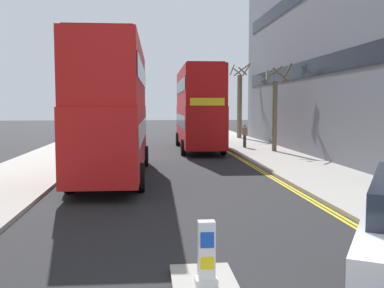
{
  "coord_description": "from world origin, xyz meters",
  "views": [
    {
      "loc": [
        -0.91,
        -3.65,
        3.08
      ],
      "look_at": [
        0.5,
        11.0,
        1.8
      ],
      "focal_mm": 41.46,
      "sensor_mm": 36.0,
      "label": 1
    }
  ],
  "objects_px": {
    "pedestrian_far": "(245,135)",
    "keep_left_bollard": "(206,257)",
    "double_decker_bus_oncoming": "(198,106)",
    "double_decker_bus_away": "(113,107)"
  },
  "relations": [
    {
      "from": "keep_left_bollard",
      "to": "double_decker_bus_oncoming",
      "type": "distance_m",
      "value": 23.85
    },
    {
      "from": "pedestrian_far",
      "to": "double_decker_bus_away",
      "type": "bearing_deg",
      "value": -125.69
    },
    {
      "from": "double_decker_bus_oncoming",
      "to": "pedestrian_far",
      "type": "height_order",
      "value": "double_decker_bus_oncoming"
    },
    {
      "from": "keep_left_bollard",
      "to": "pedestrian_far",
      "type": "distance_m",
      "value": 24.22
    },
    {
      "from": "double_decker_bus_oncoming",
      "to": "keep_left_bollard",
      "type": "bearing_deg",
      "value": -95.97
    },
    {
      "from": "keep_left_bollard",
      "to": "double_decker_bus_away",
      "type": "bearing_deg",
      "value": 101.37
    },
    {
      "from": "double_decker_bus_oncoming",
      "to": "pedestrian_far",
      "type": "xyz_separation_m",
      "value": [
        3.28,
        -0.07,
        -2.04
      ]
    },
    {
      "from": "keep_left_bollard",
      "to": "pedestrian_far",
      "type": "xyz_separation_m",
      "value": [
        5.75,
        23.53,
        0.38
      ]
    },
    {
      "from": "keep_left_bollard",
      "to": "double_decker_bus_oncoming",
      "type": "relative_size",
      "value": 0.1
    },
    {
      "from": "pedestrian_far",
      "to": "keep_left_bollard",
      "type": "bearing_deg",
      "value": -103.74
    }
  ]
}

